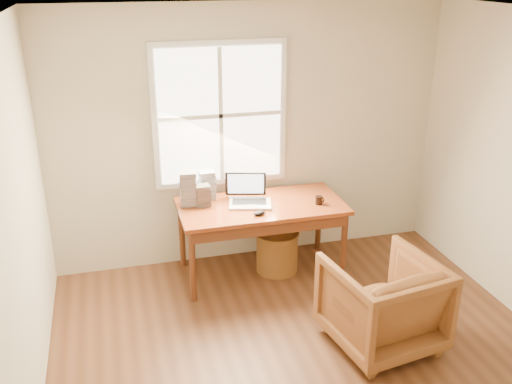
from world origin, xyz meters
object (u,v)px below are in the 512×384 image
desk (261,206)px  armchair (382,303)px  laptop (250,191)px  coffee_mug (319,200)px  cd_stack_a (207,185)px  wicker_stool (277,252)px

desk → armchair: bearing=-65.1°
laptop → coffee_mug: size_ratio=5.06×
armchair → cd_stack_a: size_ratio=2.87×
wicker_stool → desk: bearing=180.0°
coffee_mug → cd_stack_a: bearing=174.7°
desk → armchair: (0.63, -1.36, -0.35)m
armchair → cd_stack_a: 2.04m
desk → armchair: size_ratio=1.92×
armchair → laptop: 1.64m
armchair → laptop: laptop is taller
laptop → cd_stack_a: (-0.37, 0.26, 0.00)m
wicker_stool → laptop: (-0.28, 0.01, 0.69)m
armchair → coffee_mug: coffee_mug is taller
wicker_stool → laptop: laptop is taller
wicker_stool → cd_stack_a: size_ratio=1.43×
wicker_stool → cd_stack_a: cd_stack_a is taller
armchair → coffee_mug: 1.29m
coffee_mug → wicker_stool: bearing=175.4°
armchair → coffee_mug: bearing=-94.5°
desk → coffee_mug: 0.56m
armchair → laptop: size_ratio=2.06×
desk → wicker_stool: bearing=0.0°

